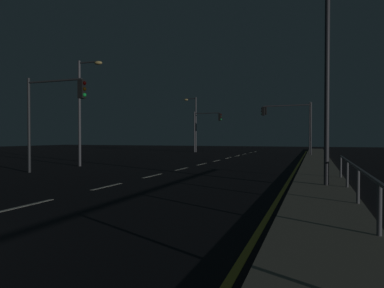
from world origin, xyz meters
The scene contains 12 objects.
ground_plane centered at (0.00, 17.50, 0.00)m, with size 112.00×112.00×0.00m, color black.
sidewalk_right centered at (7.88, 17.50, 0.07)m, with size 2.07×77.00×0.14m, color gray.
lane_markings_center centered at (0.00, 21.00, 0.01)m, with size 0.14×50.00×0.01m.
lane_edge_line centered at (6.59, 22.50, 0.01)m, with size 0.14×53.00×0.01m.
traffic_light_mid_right centered at (4.92, 38.03, 4.23)m, with size 5.24×0.54×5.72m.
traffic_light_near_right centered at (-5.47, 12.21, 3.65)m, with size 3.84×0.34×5.18m.
traffic_light_mid_left centered at (5.00, 35.54, 4.05)m, with size 5.31×0.60×5.46m.
traffic_light_far_right centered at (-5.58, 39.91, 3.75)m, with size 3.80×0.42×5.33m.
street_lamp_corner centered at (8.20, 11.49, 5.11)m, with size 1.15×1.56×8.43m.
street_lamp_far_end centered at (-7.51, 40.68, 4.36)m, with size 1.84×0.47×7.28m.
street_lamp_mid_block centered at (-6.90, 16.60, 4.24)m, with size 1.87×0.36×7.05m.
barrier_fence centered at (8.76, 6.09, 0.88)m, with size 0.09×16.27×0.98m.
Camera 1 is at (7.65, -2.50, 1.92)m, focal length 32.11 mm.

